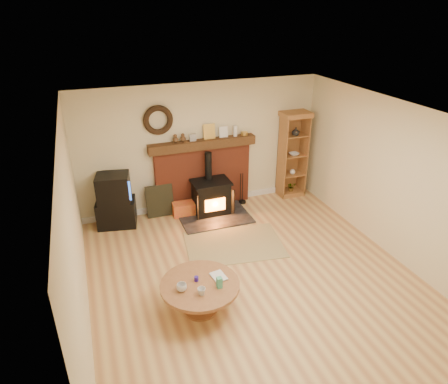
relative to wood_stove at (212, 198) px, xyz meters
name	(u,v)px	position (x,y,z in m)	size (l,w,h in m)	color
ground	(254,279)	(-0.05, -2.27, -0.35)	(5.50, 5.50, 0.00)	#B07849
room_shell	(254,178)	(-0.07, -2.18, 1.37)	(5.02, 5.52, 2.61)	beige
chimney_breast	(203,171)	(-0.05, 0.40, 0.45)	(2.20, 0.22, 1.78)	#943B25
wood_stove	(212,198)	(0.00, 0.00, 0.00)	(1.40, 1.00, 1.28)	black
area_rug	(234,244)	(0.01, -1.25, -0.34)	(1.71, 1.18, 0.01)	brown
tv_unit	(115,201)	(-1.88, 0.20, 0.16)	(0.81, 0.63, 1.06)	black
curio_cabinet	(292,154)	(1.96, 0.28, 0.60)	(0.61, 0.44, 1.90)	olive
firelog_box	(184,209)	(-0.56, 0.13, -0.21)	(0.44, 0.28, 0.28)	gold
leaning_painting	(160,201)	(-1.01, 0.28, -0.02)	(0.55, 0.03, 0.66)	black
fire_tools	(242,198)	(0.77, 0.23, -0.24)	(0.16, 0.16, 0.70)	black
coffee_table	(200,289)	(-1.05, -2.67, 0.03)	(1.11, 1.11, 0.63)	brown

